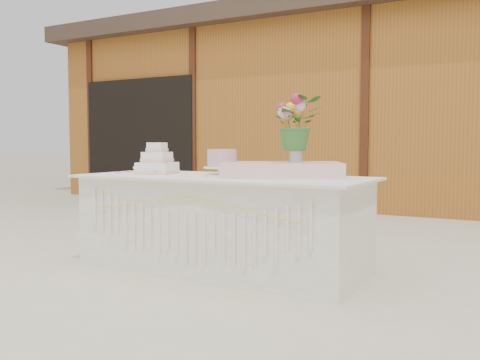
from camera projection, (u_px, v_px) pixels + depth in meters
name	position (u px, v px, depth m)	size (l,w,h in m)	color
ground	(222.00, 270.00, 4.36)	(80.00, 80.00, 0.00)	beige
barn	(397.00, 107.00, 9.46)	(12.60, 4.60, 3.30)	#97581F
cake_table	(222.00, 223.00, 4.33)	(2.40, 1.00, 0.77)	white
wedding_cake	(157.00, 163.00, 4.62)	(0.36, 0.36, 0.27)	white
pink_cake_stand	(222.00, 161.00, 4.29)	(0.30, 0.30, 0.22)	white
satin_runner	(281.00, 170.00, 4.17)	(0.93, 0.54, 0.12)	#FFD3CD
flower_vase	(296.00, 154.00, 4.13)	(0.10, 0.10, 0.14)	silver
bouquet	(296.00, 117.00, 4.11)	(0.38, 0.33, 0.42)	#336829
loose_flowers	(127.00, 172.00, 4.81)	(0.14, 0.33, 0.02)	pink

